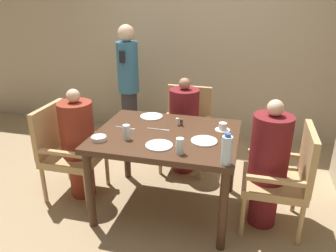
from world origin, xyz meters
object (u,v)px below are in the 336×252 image
(diner_in_far_chair, at_px, (184,125))
(glass_tall_mid, at_px, (180,146))
(diner_in_left_chair, at_px, (79,143))
(chair_right_side, at_px, (285,175))
(plate_dessert_center, at_px, (159,145))
(chair_left_side, at_px, (66,148))
(water_bottle, at_px, (227,150))
(diner_in_right_chair, at_px, (268,164))
(chair_far_side, at_px, (186,125))
(glass_tall_near, at_px, (126,132))
(bowl_small, at_px, (99,138))
(plate_main_left, at_px, (204,141))
(standing_host, at_px, (128,84))
(plate_main_right, at_px, (151,116))
(teacup_with_saucer, at_px, (223,127))

(diner_in_far_chair, relative_size, glass_tall_mid, 8.53)
(diner_in_left_chair, distance_m, chair_right_side, 1.89)
(chair_right_side, height_order, plate_dessert_center, chair_right_side)
(chair_left_side, bearing_deg, water_bottle, -15.25)
(chair_left_side, xyz_separation_m, diner_in_right_chair, (1.89, 0.00, 0.09))
(diner_in_left_chair, xyz_separation_m, chair_far_side, (0.87, 0.88, -0.07))
(glass_tall_near, bearing_deg, bowl_small, -159.51)
(chair_left_side, height_order, diner_in_right_chair, diner_in_right_chair)
(plate_main_left, height_order, plate_dessert_center, same)
(chair_right_side, bearing_deg, bowl_small, -169.50)
(standing_host, xyz_separation_m, water_bottle, (1.38, -1.67, 0.04))
(diner_in_left_chair, relative_size, diner_in_far_chair, 1.02)
(standing_host, height_order, plate_main_left, standing_host)
(chair_far_side, distance_m, diner_in_far_chair, 0.15)
(diner_in_far_chair, distance_m, bowl_small, 1.16)
(chair_right_side, bearing_deg, water_bottle, -137.43)
(plate_main_right, relative_size, plate_dessert_center, 1.00)
(teacup_with_saucer, bearing_deg, plate_dessert_center, -135.49)
(chair_left_side, xyz_separation_m, plate_main_left, (1.36, -0.09, 0.27))
(plate_main_right, height_order, water_bottle, water_bottle)
(diner_in_left_chair, bearing_deg, standing_host, 87.90)
(chair_right_side, distance_m, glass_tall_near, 1.36)
(diner_in_far_chair, distance_m, glass_tall_mid, 1.14)
(diner_in_far_chair, distance_m, teacup_with_saucer, 0.76)
(chair_right_side, distance_m, glass_tall_mid, 0.95)
(diner_in_left_chair, distance_m, diner_in_far_chair, 1.15)
(plate_main_right, bearing_deg, chair_left_side, -155.32)
(chair_right_side, bearing_deg, diner_in_left_chair, 180.00)
(chair_left_side, bearing_deg, glass_tall_near, -15.57)
(diner_in_left_chair, bearing_deg, glass_tall_near, -19.13)
(glass_tall_mid, bearing_deg, standing_host, 122.73)
(diner_in_far_chair, bearing_deg, bowl_small, -116.36)
(standing_host, height_order, plate_dessert_center, standing_host)
(chair_left_side, height_order, bowl_small, chair_left_side)
(chair_left_side, height_order, chair_far_side, same)
(plate_dessert_center, xyz_separation_m, glass_tall_near, (-0.30, 0.06, 0.06))
(diner_in_far_chair, distance_m, diner_in_right_chair, 1.15)
(standing_host, xyz_separation_m, plate_dessert_center, (0.83, -1.51, -0.07))
(plate_main_left, xyz_separation_m, water_bottle, (0.21, -0.34, 0.11))
(chair_left_side, bearing_deg, glass_tall_mid, -16.01)
(standing_host, bearing_deg, diner_in_far_chair, -31.27)
(chair_right_side, relative_size, glass_tall_near, 7.22)
(chair_right_side, height_order, water_bottle, water_bottle)
(chair_right_side, distance_m, teacup_with_saucer, 0.65)
(diner_in_far_chair, height_order, water_bottle, diner_in_far_chair)
(plate_main_left, height_order, glass_tall_mid, glass_tall_mid)
(glass_tall_near, bearing_deg, plate_dessert_center, -11.26)
(chair_left_side, distance_m, plate_main_left, 1.39)
(diner_in_left_chair, relative_size, glass_tall_mid, 8.70)
(water_bottle, bearing_deg, bowl_small, 172.20)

